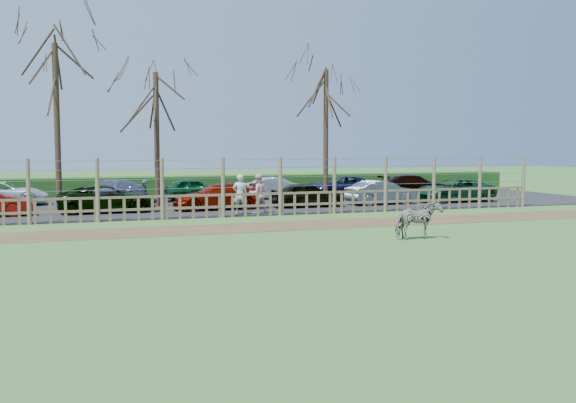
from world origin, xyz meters
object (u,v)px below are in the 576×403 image
object	(u,v)px
crow	(420,212)
car_12	(340,187)
car_3	(217,196)
car_5	(381,192)
car_11	(278,188)
visitor_a	(240,194)
car_4	(307,194)
tree_right	(326,103)
visitor_b	(258,194)
car_8	(3,193)
tree_mid	(156,106)
car_6	(454,190)
tree_left	(56,86)
car_13	(414,185)
car_10	(193,189)
car_9	(107,191)
zebra	(418,220)
car_2	(107,199)

from	to	relation	value
crow	car_12	size ratio (longest dim) A/B	0.06
crow	car_3	distance (m)	9.21
car_5	car_11	bearing A→B (deg)	32.08
visitor_a	car_4	distance (m)	4.49
tree_right	crow	bearing A→B (deg)	-79.37
visitor_b	car_8	xyz separation A→B (m)	(-10.92, 7.57, -0.26)
tree_mid	tree_right	size ratio (longest dim) A/B	0.93
car_3	car_8	world-z (taller)	same
visitor_b	car_6	distance (m)	11.69
tree_left	crow	world-z (taller)	tree_left
car_13	car_6	bearing A→B (deg)	-176.16
car_6	car_12	distance (m)	6.53
tree_mid	car_10	world-z (taller)	tree_mid
car_3	car_12	distance (m)	9.55
car_11	car_9	bearing A→B (deg)	92.96
visitor_a	zebra	bearing A→B (deg)	122.03
visitor_b	car_10	distance (m)	7.61
visitor_b	car_5	distance (m)	7.47
tree_right	tree_left	bearing A→B (deg)	-173.66
crow	car_12	world-z (taller)	car_12
crow	car_11	world-z (taller)	car_11
tree_right	visitor_b	bearing A→B (deg)	-135.33
tree_right	car_4	world-z (taller)	tree_right
car_13	car_2	bearing A→B (deg)	112.24
car_4	car_8	bearing A→B (deg)	69.68
tree_mid	car_6	size ratio (longest dim) A/B	1.58
visitor_a	car_5	world-z (taller)	visitor_a
car_2	car_11	distance (m)	10.34
visitor_a	car_12	xyz separation A→B (m)	(7.78, 7.24, -0.26)
car_3	car_5	size ratio (longest dim) A/B	1.14
zebra	visitor_a	xyz separation A→B (m)	(-3.61, 8.76, 0.27)
car_2	car_12	world-z (taller)	same
tree_right	zebra	distance (m)	15.03
car_2	car_12	distance (m)	13.90
car_5	car_13	bearing A→B (deg)	-50.93
car_2	car_8	distance (m)	6.85
car_3	car_8	xyz separation A→B (m)	(-9.64, 5.26, 0.00)
visitor_a	car_8	world-z (taller)	visitor_a
car_9	car_2	bearing A→B (deg)	5.13
car_11	tree_right	bearing A→B (deg)	-124.64
car_4	car_10	distance (m)	7.05
car_5	car_11	distance (m)	6.18
visitor_a	car_6	bearing A→B (deg)	-158.92
car_8	car_10	distance (m)	9.43
car_2	car_11	bearing A→B (deg)	-65.62
tree_mid	car_5	xyz separation A→B (m)	(10.83, -2.46, -4.23)
tree_right	visitor_a	distance (m)	9.19
car_11	tree_mid	bearing A→B (deg)	114.25
car_2	tree_mid	bearing A→B (deg)	-50.37
car_2	car_9	bearing A→B (deg)	-3.59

